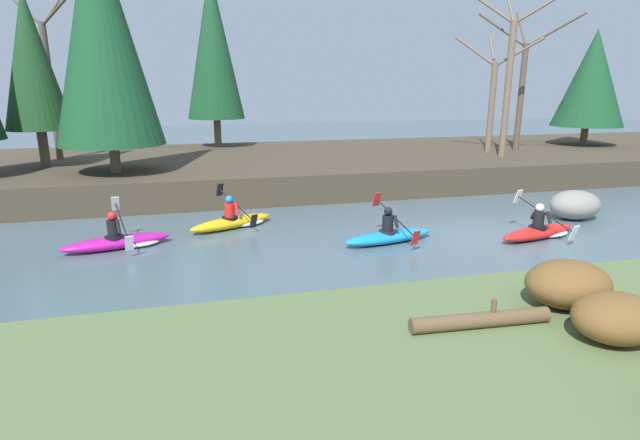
# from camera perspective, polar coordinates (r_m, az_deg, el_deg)

# --- Properties ---
(ground_plane) EXTENTS (90.00, 90.00, 0.00)m
(ground_plane) POSITION_cam_1_polar(r_m,az_deg,el_deg) (14.82, 20.02, -2.07)
(ground_plane) COLOR #4C606B
(riverbank_far) EXTENTS (44.00, 11.26, 1.07)m
(riverbank_far) POSITION_cam_1_polar(r_m,az_deg,el_deg) (24.23, 5.73, 6.49)
(riverbank_far) COLOR #473D2D
(riverbank_far) RESTS_ON ground
(conifer_tree_left) EXTENTS (2.40, 2.40, 6.54)m
(conifer_tree_left) POSITION_cam_1_polar(r_m,az_deg,el_deg) (22.23, -30.13, 15.48)
(conifer_tree_left) COLOR brown
(conifer_tree_left) RESTS_ON riverbank_far
(conifer_tree_mid_left) EXTENTS (3.67, 3.67, 8.73)m
(conifer_tree_mid_left) POSITION_cam_1_polar(r_m,az_deg,el_deg) (19.59, -23.72, 19.19)
(conifer_tree_mid_left) COLOR brown
(conifer_tree_mid_left) RESTS_ON riverbank_far
(conifer_tree_centre) EXTENTS (2.85, 2.85, 8.56)m
(conifer_tree_centre) POSITION_cam_1_polar(r_m,az_deg,el_deg) (26.56, -12.13, 18.95)
(conifer_tree_centre) COLOR brown
(conifer_tree_centre) RESTS_ON riverbank_far
(conifer_tree_mid_right) EXTENTS (3.53, 3.53, 5.84)m
(conifer_tree_mid_right) POSITION_cam_1_polar(r_m,az_deg,el_deg) (30.15, 28.64, 14.01)
(conifer_tree_mid_right) COLOR brown
(conifer_tree_mid_right) RESTS_ON riverbank_far
(bare_tree_upstream) EXTENTS (4.06, 4.01, 7.41)m
(bare_tree_upstream) POSITION_cam_1_polar(r_m,az_deg,el_deg) (24.32, -28.47, 14.36)
(bare_tree_upstream) COLOR brown
(bare_tree_upstream) RESTS_ON riverbank_far
(bare_tree_mid_upstream) EXTENTS (4.18, 4.13, 7.63)m
(bare_tree_mid_upstream) POSITION_cam_1_polar(r_m,az_deg,el_deg) (23.75, 20.78, 15.44)
(bare_tree_mid_upstream) COLOR #7A664C
(bare_tree_mid_upstream) RESTS_ON riverbank_far
(bare_tree_mid_downstream) EXTENTS (3.02, 2.98, 5.42)m
(bare_tree_mid_downstream) POSITION_cam_1_polar(r_m,az_deg,el_deg) (25.05, 19.07, 13.15)
(bare_tree_mid_downstream) COLOR #7A664C
(bare_tree_mid_downstream) RESTS_ON riverbank_far
(bare_tree_downstream) EXTENTS (3.65, 3.60, 6.62)m
(bare_tree_downstream) POSITION_cam_1_polar(r_m,az_deg,el_deg) (26.52, 22.06, 14.17)
(bare_tree_downstream) COLOR brown
(bare_tree_downstream) RESTS_ON riverbank_far
(shrub_clump_second) EXTENTS (1.28, 1.07, 0.70)m
(shrub_clump_second) POSITION_cam_1_polar(r_m,az_deg,el_deg) (8.38, 30.79, -9.58)
(shrub_clump_second) COLOR brown
(shrub_clump_second) RESTS_ON riverbank_near
(shrub_clump_third) EXTENTS (1.42, 1.18, 0.77)m
(shrub_clump_third) POSITION_cam_1_polar(r_m,az_deg,el_deg) (9.25, 26.48, -6.54)
(shrub_clump_third) COLOR brown
(shrub_clump_third) RESTS_ON riverbank_near
(kayaker_lead) EXTENTS (2.78, 2.05, 1.20)m
(kayaker_lead) POSITION_cam_1_polar(r_m,az_deg,el_deg) (15.32, 23.95, -1.15)
(kayaker_lead) COLOR red
(kayaker_lead) RESTS_ON ground
(kayaker_middle) EXTENTS (2.79, 2.06, 1.20)m
(kayaker_middle) POSITION_cam_1_polar(r_m,az_deg,el_deg) (13.69, 7.97, -1.69)
(kayaker_middle) COLOR #1993D6
(kayaker_middle) RESTS_ON ground
(kayaker_trailing) EXTENTS (2.69, 1.94, 1.20)m
(kayaker_trailing) POSITION_cam_1_polar(r_m,az_deg,el_deg) (15.25, -9.69, -0.10)
(kayaker_trailing) COLOR yellow
(kayaker_trailing) RESTS_ON ground
(kayaker_far_back) EXTENTS (2.77, 2.04, 1.20)m
(kayaker_far_back) POSITION_cam_1_polar(r_m,az_deg,el_deg) (14.13, -21.75, -2.21)
(kayaker_far_back) COLOR #C61999
(kayaker_far_back) RESTS_ON ground
(boulder_midstream) EXTENTS (1.64, 1.28, 0.93)m
(boulder_midstream) POSITION_cam_1_polar(r_m,az_deg,el_deg) (17.89, 27.11, 1.56)
(boulder_midstream) COLOR gray
(boulder_midstream) RESTS_ON ground
(driftwood_log) EXTENTS (2.23, 0.37, 0.44)m
(driftwood_log) POSITION_cam_1_polar(r_m,az_deg,el_deg) (8.06, 17.88, -10.81)
(driftwood_log) COLOR brown
(driftwood_log) RESTS_ON riverbank_near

